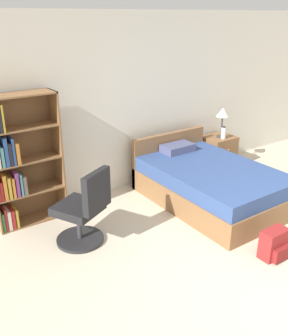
# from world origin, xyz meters

# --- Properties ---
(wall_back) EXTENTS (9.00, 0.06, 2.60)m
(wall_back) POSITION_xyz_m (0.00, 3.23, 1.30)
(wall_back) COLOR silver
(wall_back) RESTS_ON ground_plane
(bookshelf) EXTENTS (0.89, 0.33, 1.68)m
(bookshelf) POSITION_xyz_m (-1.77, 2.99, 0.83)
(bookshelf) COLOR brown
(bookshelf) RESTS_ON ground_plane
(bed) EXTENTS (1.38, 2.06, 0.80)m
(bed) POSITION_xyz_m (0.66, 2.07, 0.28)
(bed) COLOR brown
(bed) RESTS_ON ground_plane
(office_chair) EXTENTS (0.67, 0.71, 0.96)m
(office_chair) POSITION_xyz_m (-1.30, 2.09, 0.42)
(office_chair) COLOR #232326
(office_chair) RESTS_ON ground_plane
(nightstand) EXTENTS (0.52, 0.48, 0.57)m
(nightstand) POSITION_xyz_m (1.70, 2.92, 0.29)
(nightstand) COLOR brown
(nightstand) RESTS_ON ground_plane
(table_lamp) EXTENTS (0.22, 0.22, 0.51)m
(table_lamp) POSITION_xyz_m (1.70, 2.88, 0.98)
(table_lamp) COLOR #333333
(table_lamp) RESTS_ON nightstand
(water_bottle) EXTENTS (0.08, 0.08, 0.21)m
(water_bottle) POSITION_xyz_m (1.68, 2.81, 0.67)
(water_bottle) COLOR silver
(water_bottle) RESTS_ON nightstand
(backpack_red) EXTENTS (0.32, 0.23, 0.34)m
(backpack_red) POSITION_xyz_m (0.30, 0.63, 0.16)
(backpack_red) COLOR maroon
(backpack_red) RESTS_ON ground_plane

